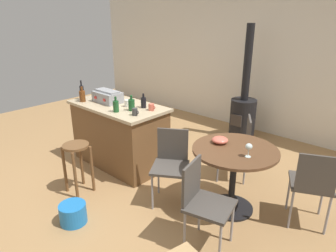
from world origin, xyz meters
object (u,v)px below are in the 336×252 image
object	(u,v)px
kitchen_island	(120,134)
cup_1	(135,112)
dining_table	(234,164)
wood_stove	(243,111)
folding_chair_far	(238,143)
bottle_1	(82,96)
bottle_0	(116,106)
bottle_2	(82,92)
cup_2	(103,93)
serving_bowl	(220,140)
wooden_stool	(77,158)
bottle_4	(143,102)
folding_chair_left	(171,161)
cup_3	(151,107)
wine_glass	(249,147)
folding_chair_near	(312,183)
cup_0	(127,103)
bottle_3	(132,105)
folding_chair_right	(203,199)
plastic_bucket	(73,213)
toolbox	(108,96)

from	to	relation	value
kitchen_island	cup_1	xyz separation A→B (m)	(0.53, -0.16, 0.49)
dining_table	wood_stove	size ratio (longest dim) A/B	0.47
folding_chair_far	bottle_1	xyz separation A→B (m)	(-1.97, -1.01, 0.48)
bottle_0	bottle_2	distance (m)	0.83
cup_2	serving_bowl	world-z (taller)	cup_2
kitchen_island	wooden_stool	size ratio (longest dim) A/B	2.23
bottle_2	bottle_4	bearing A→B (deg)	18.67
folding_chair_left	cup_3	xyz separation A→B (m)	(-0.63, 0.33, 0.44)
dining_table	wine_glass	bearing A→B (deg)	-23.18
folding_chair_near	bottle_2	xyz separation A→B (m)	(-3.12, -0.57, 0.50)
wooden_stool	folding_chair_left	xyz separation A→B (m)	(0.95, 0.63, 0.05)
bottle_0	wine_glass	xyz separation A→B (m)	(1.75, 0.26, -0.13)
folding_chair_near	wine_glass	xyz separation A→B (m)	(-0.54, -0.35, 0.34)
bottle_1	cup_1	world-z (taller)	bottle_1
wooden_stool	cup_2	world-z (taller)	cup_2
folding_chair_near	kitchen_island	bearing A→B (deg)	-171.35
kitchen_island	bottle_2	xyz separation A→B (m)	(-0.58, -0.18, 0.56)
bottle_2	cup_0	distance (m)	0.79
bottle_3	folding_chair_left	bearing A→B (deg)	-10.32
folding_chair_right	cup_0	world-z (taller)	cup_0
cup_1	bottle_4	bearing A→B (deg)	118.09
kitchen_island	wood_stove	bearing A→B (deg)	68.13
bottle_2	cup_2	bearing A→B (deg)	80.97
dining_table	bottle_4	xyz separation A→B (m)	(-1.43, 0.03, 0.41)
folding_chair_near	plastic_bucket	size ratio (longest dim) A/B	3.06
kitchen_island	wood_stove	xyz separation A→B (m)	(0.83, 2.06, 0.04)
cup_3	serving_bowl	distance (m)	1.07
dining_table	wood_stove	xyz separation A→B (m)	(-0.97, 1.95, -0.08)
folding_chair_left	cup_3	size ratio (longest dim) A/B	7.73
bottle_1	wine_glass	distance (m)	2.50
toolbox	cup_1	size ratio (longest dim) A/B	3.83
kitchen_island	wood_stove	world-z (taller)	wood_stove
wood_stove	cup_3	xyz separation A→B (m)	(-0.29, -1.94, 0.46)
bottle_4	serving_bowl	bearing A→B (deg)	-0.20
dining_table	bottle_2	bearing A→B (deg)	-172.88
bottle_3	kitchen_island	bearing A→B (deg)	171.94
cup_2	wine_glass	distance (m)	2.53
bottle_1	kitchen_island	bearing A→B (deg)	26.13
bottle_3	serving_bowl	size ratio (longest dim) A/B	1.13
wooden_stool	plastic_bucket	xyz separation A→B (m)	(0.48, -0.39, -0.35)
bottle_3	cup_2	size ratio (longest dim) A/B	1.87
wooden_stool	cup_1	bearing A→B (deg)	65.12
wooden_stool	cup_0	bearing A→B (deg)	92.76
cup_1	wine_glass	world-z (taller)	cup_1
folding_chair_right	bottle_0	size ratio (longest dim) A/B	4.23
folding_chair_near	bottle_3	world-z (taller)	bottle_3
wood_stove	cup_1	bearing A→B (deg)	-97.61
cup_0	wine_glass	bearing A→B (deg)	0.19
kitchen_island	cup_2	xyz separation A→B (m)	(-0.53, 0.14, 0.50)
cup_1	cup_2	bearing A→B (deg)	164.34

